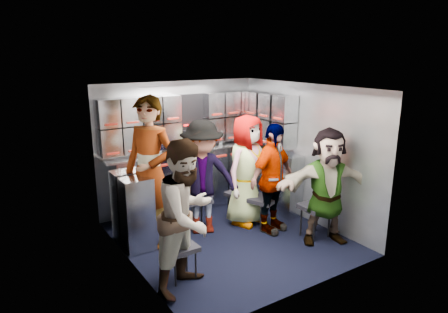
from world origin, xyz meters
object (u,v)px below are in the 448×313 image
jump_seat_mid_right (264,201)px  attendant_standing (150,173)px  jump_seat_near_left (181,249)px  attendant_arc_e (327,186)px  jump_seat_center (240,195)px  attendant_arc_c (247,170)px  attendant_arc_d (272,179)px  jump_seat_mid_left (197,201)px  jump_seat_near_right (316,209)px  attendant_arc_b (202,177)px  attendant_arc_a (187,216)px

jump_seat_mid_right → attendant_standing: (-1.61, 0.38, 0.61)m
jump_seat_near_left → attendant_arc_e: size_ratio=0.26×
jump_seat_center → attendant_arc_c: (0.00, -0.18, 0.45)m
jump_seat_center → attendant_arc_d: attendant_arc_d is taller
jump_seat_mid_left → jump_seat_mid_right: jump_seat_mid_left is taller
jump_seat_near_right → attendant_arc_d: bearing=130.0°
attendant_arc_e → attendant_arc_d: bearing=147.1°
jump_seat_mid_left → jump_seat_center: 0.73m
jump_seat_center → attendant_arc_c: 0.48m
attendant_arc_d → attendant_standing: bearing=145.1°
jump_seat_near_right → attendant_standing: size_ratio=0.23×
attendant_standing → attendant_arc_e: size_ratio=1.27×
attendant_standing → attendant_arc_b: size_ratio=1.23×
attendant_arc_b → attendant_arc_d: attendant_arc_b is taller
jump_seat_mid_right → attendant_arc_a: size_ratio=0.29×
jump_seat_mid_left → jump_seat_near_left: bearing=-126.5°
jump_seat_near_left → jump_seat_mid_left: jump_seat_mid_left is taller
attendant_standing → attendant_arc_c: (1.48, -0.11, -0.18)m
jump_seat_near_right → attendant_arc_a: 2.14m
jump_seat_center → attendant_arc_a: (-1.57, -1.25, 0.46)m
attendant_arc_e → jump_seat_center: bearing=138.0°
jump_seat_center → attendant_arc_e: (0.53, -1.29, 0.41)m
jump_seat_near_left → attendant_arc_b: size_ratio=0.25×
attendant_standing → attendant_arc_d: size_ratio=1.27×
jump_seat_center → attendant_arc_b: size_ratio=0.27×
jump_seat_center → jump_seat_near_right: (0.53, -1.11, 0.03)m
attendant_arc_a → attendant_arc_d: attendant_arc_a is taller
jump_seat_mid_left → attendant_arc_b: (-0.00, -0.18, 0.41)m
attendant_arc_d → attendant_arc_e: size_ratio=1.00×
attendant_standing → attendant_arc_a: attendant_standing is taller
attendant_arc_d → jump_seat_near_right: bearing=-65.8°
attendant_arc_c → attendant_arc_d: attendant_arc_c is taller
jump_seat_near_left → jump_seat_mid_right: (1.69, 0.62, 0.03)m
jump_seat_near_left → attendant_arc_a: 0.51m
attendant_standing → attendant_arc_e: bearing=26.5°
attendant_arc_a → jump_seat_near_left: bearing=62.4°
jump_seat_near_left → attendant_arc_d: 1.80m
jump_seat_near_left → jump_seat_mid_left: (0.84, 1.14, 0.05)m
attendant_standing → attendant_arc_c: size_ratio=1.21×
jump_seat_mid_left → jump_seat_near_right: 1.72m
jump_seat_mid_right → attendant_standing: attendant_standing is taller
attendant_arc_a → attendant_arc_e: size_ratio=1.06×
attendant_arc_c → jump_seat_mid_left: bearing=143.5°
attendant_arc_b → attendant_arc_d: bearing=-7.6°
jump_seat_near_left → attendant_arc_c: 1.86m
jump_seat_center → attendant_arc_a: size_ratio=0.27×
jump_seat_mid_right → attendant_arc_b: attendant_arc_b is taller
attendant_arc_e → jump_seat_near_left: bearing=-160.3°
attendant_standing → attendant_arc_a: (-0.08, -1.18, -0.17)m
jump_seat_mid_left → attendant_standing: size_ratio=0.23×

